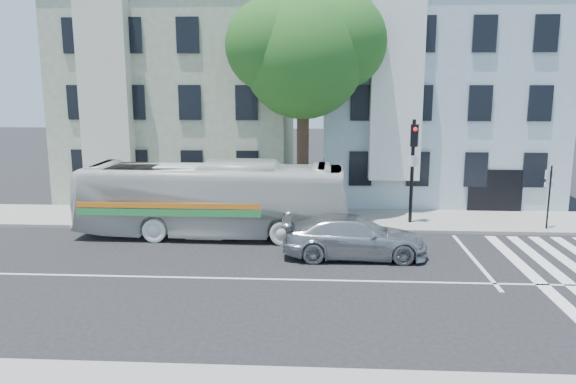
{
  "coord_description": "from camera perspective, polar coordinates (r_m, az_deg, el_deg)",
  "views": [
    {
      "loc": [
        0.82,
        -17.55,
        6.43
      ],
      "look_at": [
        -0.36,
        2.78,
        2.4
      ],
      "focal_mm": 35.0,
      "sensor_mm": 36.0,
      "label": 1
    }
  ],
  "objects": [
    {
      "name": "street_tree",
      "position": [
        26.33,
        1.71,
        14.24
      ],
      "size": [
        7.3,
        5.9,
        11.1
      ],
      "color": "#2D2116",
      "rests_on": "ground"
    },
    {
      "name": "sidewalk_far",
      "position": [
        26.34,
        1.44,
        -2.77
      ],
      "size": [
        80.0,
        4.0,
        0.15
      ],
      "primitive_type": "cube",
      "color": "gray",
      "rests_on": "ground"
    },
    {
      "name": "bus",
      "position": [
        23.68,
        -7.6,
        -0.72
      ],
      "size": [
        2.9,
        11.42,
        3.16
      ],
      "primitive_type": "imported",
      "rotation": [
        0.0,
        0.0,
        1.55
      ],
      "color": "silver",
      "rests_on": "ground"
    },
    {
      "name": "ground",
      "position": [
        18.71,
        0.62,
        -8.91
      ],
      "size": [
        120.0,
        120.0,
        0.0
      ],
      "primitive_type": "plane",
      "color": "black",
      "rests_on": "ground"
    },
    {
      "name": "traffic_signal",
      "position": [
        25.43,
        12.59,
        3.39
      ],
      "size": [
        0.48,
        0.55,
        4.79
      ],
      "rotation": [
        0.0,
        0.0,
        -0.34
      ],
      "color": "black",
      "rests_on": "ground"
    },
    {
      "name": "hedge",
      "position": [
        25.05,
        -7.95,
        -2.61
      ],
      "size": [
        8.53,
        2.1,
        0.7
      ],
      "primitive_type": null,
      "rotation": [
        0.0,
        0.0,
        0.15
      ],
      "color": "#1E541B",
      "rests_on": "sidewalk_far"
    },
    {
      "name": "building_right",
      "position": [
        33.14,
        14.26,
        9.25
      ],
      "size": [
        12.0,
        10.0,
        11.0
      ],
      "primitive_type": "cube",
      "color": "#A0B3BE",
      "rests_on": "ground"
    },
    {
      "name": "far_sign_pole",
      "position": [
        26.51,
        25.02,
        0.25
      ],
      "size": [
        0.48,
        0.24,
        2.76
      ],
      "rotation": [
        0.0,
        0.0,
        0.33
      ],
      "color": "black",
      "rests_on": "sidewalk_far"
    },
    {
      "name": "building_left",
      "position": [
        33.48,
        -10.33,
        9.43
      ],
      "size": [
        12.0,
        10.0,
        11.0
      ],
      "primitive_type": "cube",
      "color": "gray",
      "rests_on": "ground"
    },
    {
      "name": "sedan",
      "position": [
        20.97,
        6.76,
        -4.54
      ],
      "size": [
        2.25,
        5.36,
        1.55
      ],
      "primitive_type": "imported",
      "rotation": [
        0.0,
        0.0,
        1.59
      ],
      "color": "#A9AAB0",
      "rests_on": "ground"
    }
  ]
}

